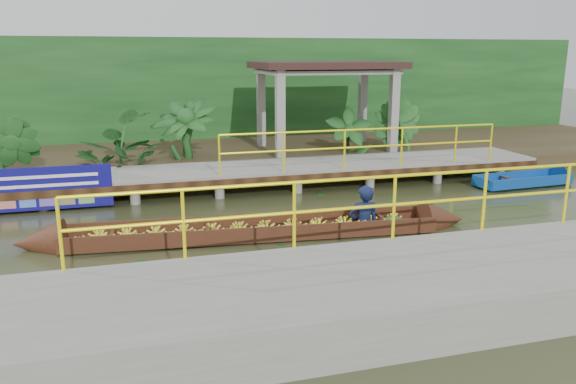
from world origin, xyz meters
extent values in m
plane|color=#282E17|center=(0.00, 0.00, 0.00)|extent=(80.00, 80.00, 0.00)
cube|color=#322819|center=(0.00, 7.50, 0.23)|extent=(30.00, 8.00, 0.45)
cube|color=gray|center=(0.00, 3.50, 0.50)|extent=(16.00, 2.00, 0.15)
cube|color=black|center=(0.00, 2.50, 0.42)|extent=(16.00, 0.12, 0.18)
cylinder|color=#FCE90D|center=(2.75, 2.55, 1.57)|extent=(7.50, 0.05, 0.05)
cylinder|color=#FCE90D|center=(2.75, 2.55, 1.12)|extent=(7.50, 0.05, 0.05)
cylinder|color=#FCE90D|center=(2.75, 2.55, 1.07)|extent=(0.05, 0.05, 1.00)
cylinder|color=gray|center=(-6.00, 4.30, 0.22)|extent=(0.24, 0.24, 0.55)
cylinder|color=gray|center=(-4.00, 2.70, 0.22)|extent=(0.24, 0.24, 0.55)
cylinder|color=gray|center=(-4.00, 4.30, 0.22)|extent=(0.24, 0.24, 0.55)
cylinder|color=gray|center=(-2.00, 2.70, 0.22)|extent=(0.24, 0.24, 0.55)
cylinder|color=gray|center=(-2.00, 4.30, 0.22)|extent=(0.24, 0.24, 0.55)
cylinder|color=gray|center=(0.00, 2.70, 0.22)|extent=(0.24, 0.24, 0.55)
cylinder|color=gray|center=(0.00, 4.30, 0.22)|extent=(0.24, 0.24, 0.55)
cylinder|color=gray|center=(2.00, 2.70, 0.22)|extent=(0.24, 0.24, 0.55)
cylinder|color=gray|center=(2.00, 4.30, 0.22)|extent=(0.24, 0.24, 0.55)
cylinder|color=gray|center=(4.00, 2.70, 0.22)|extent=(0.24, 0.24, 0.55)
cylinder|color=gray|center=(4.00, 4.30, 0.22)|extent=(0.24, 0.24, 0.55)
cylinder|color=gray|center=(6.00, 2.70, 0.22)|extent=(0.24, 0.24, 0.55)
cylinder|color=gray|center=(6.00, 4.30, 0.22)|extent=(0.24, 0.24, 0.55)
cylinder|color=gray|center=(0.00, 2.70, 0.22)|extent=(0.24, 0.24, 0.55)
cube|color=gray|center=(1.00, -4.20, 0.30)|extent=(18.00, 2.40, 0.70)
cylinder|color=#FCE90D|center=(1.00, -3.05, 1.65)|extent=(10.00, 0.05, 0.05)
cylinder|color=#FCE90D|center=(1.00, -3.05, 1.20)|extent=(10.00, 0.05, 0.05)
cylinder|color=#FCE90D|center=(1.00, -3.05, 1.15)|extent=(0.05, 0.05, 1.00)
cube|color=gray|center=(1.20, 5.10, 1.60)|extent=(0.25, 0.25, 2.80)
cube|color=gray|center=(4.80, 5.10, 1.60)|extent=(0.25, 0.25, 2.80)
cube|color=gray|center=(1.20, 7.50, 1.60)|extent=(0.25, 0.25, 2.80)
cube|color=gray|center=(4.80, 7.50, 1.60)|extent=(0.25, 0.25, 2.80)
cube|color=gray|center=(3.00, 6.30, 2.90)|extent=(4.00, 2.60, 0.12)
cube|color=#301A18|center=(3.00, 6.30, 3.10)|extent=(4.40, 3.00, 0.20)
cube|color=#123915|center=(0.00, 10.00, 2.00)|extent=(30.00, 0.80, 4.00)
cube|color=#331B0E|center=(-0.84, -0.46, 0.05)|extent=(7.13, 1.54, 0.05)
cube|color=#331B0E|center=(-0.80, -0.02, 0.18)|extent=(7.05, 0.71, 0.30)
cube|color=#331B0E|center=(-0.88, -0.90, 0.18)|extent=(7.05, 0.71, 0.30)
cone|color=#331B0E|center=(-4.76, -0.09, 0.12)|extent=(0.96, 0.93, 0.85)
cone|color=#331B0E|center=(3.08, -0.83, 0.12)|extent=(0.96, 0.93, 0.85)
ellipsoid|color=#123915|center=(1.98, -0.73, 0.14)|extent=(0.53, 0.43, 0.23)
imported|color=#11193E|center=(1.36, -0.67, 0.93)|extent=(0.65, 0.46, 1.70)
cube|color=navy|center=(7.00, 1.75, 0.09)|extent=(2.66, 0.94, 0.09)
cube|color=navy|center=(6.98, 2.14, 0.19)|extent=(2.61, 0.21, 0.26)
cube|color=navy|center=(7.02, 1.36, 0.19)|extent=(2.61, 0.21, 0.26)
cube|color=navy|center=(5.70, 1.67, 0.19)|extent=(0.10, 0.79, 0.26)
cone|color=navy|center=(8.48, 1.84, 0.14)|extent=(0.57, 0.76, 0.73)
cube|color=black|center=(6.57, 1.72, 0.23)|extent=(0.13, 0.79, 0.04)
cube|color=navy|center=(-5.04, 2.48, 0.55)|extent=(3.11, 0.03, 0.97)
cube|color=white|center=(-5.04, 2.46, 0.82)|extent=(2.53, 0.01, 0.07)
cube|color=white|center=(-5.04, 2.46, 0.62)|extent=(2.53, 0.01, 0.07)
imported|color=#123915|center=(-6.00, 5.30, 1.16)|extent=(1.13, 1.13, 1.42)
imported|color=#123915|center=(-3.50, 5.30, 1.16)|extent=(1.13, 1.13, 1.42)
imported|color=#123915|center=(-1.50, 5.30, 1.16)|extent=(1.13, 1.13, 1.42)
imported|color=#123915|center=(3.50, 5.30, 1.16)|extent=(1.13, 1.13, 1.42)
imported|color=#123915|center=(5.00, 5.30, 1.16)|extent=(1.13, 1.13, 1.42)
camera|label=1|loc=(-3.05, -10.58, 3.46)|focal=35.00mm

